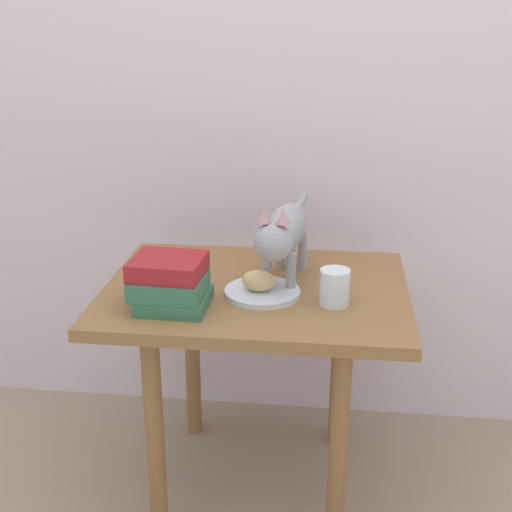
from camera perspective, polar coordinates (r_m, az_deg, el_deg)
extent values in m
plane|color=gray|center=(1.97, 0.00, -18.35)|extent=(6.00, 6.00, 0.00)
cube|color=silver|center=(1.95, 1.46, 16.37)|extent=(4.00, 0.04, 2.20)
cube|color=olive|center=(1.68, 0.00, -3.04)|extent=(0.74, 0.57, 0.03)
cylinder|color=olive|center=(1.67, -8.49, -14.78)|extent=(0.04, 0.04, 0.55)
cylinder|color=olive|center=(1.63, 6.92, -15.86)|extent=(0.04, 0.04, 0.55)
cylinder|color=olive|center=(2.03, -5.38, -7.93)|extent=(0.04, 0.04, 0.55)
cylinder|color=olive|center=(1.99, 6.97, -8.59)|extent=(0.04, 0.04, 0.55)
cylinder|color=silver|center=(1.62, 0.53, -3.06)|extent=(0.18, 0.18, 0.01)
ellipsoid|color=#E0BC7A|center=(1.61, 0.22, -2.08)|extent=(0.09, 0.07, 0.05)
cylinder|color=#99999E|center=(1.62, 2.96, -1.43)|extent=(0.02, 0.02, 0.10)
cylinder|color=#99999E|center=(1.64, 0.89, -1.25)|extent=(0.02, 0.02, 0.10)
cylinder|color=#99999E|center=(1.77, 3.92, 0.42)|extent=(0.02, 0.02, 0.10)
cylinder|color=#99999E|center=(1.78, 2.02, 0.58)|extent=(0.02, 0.02, 0.10)
ellipsoid|color=#99999E|center=(1.68, 2.54, 2.33)|extent=(0.12, 0.27, 0.11)
sphere|color=#99999E|center=(1.53, 1.45, 1.17)|extent=(0.09, 0.09, 0.09)
cone|color=tan|center=(1.51, 2.29, 3.35)|extent=(0.03, 0.03, 0.03)
cone|color=tan|center=(1.52, 0.66, 3.47)|extent=(0.03, 0.03, 0.03)
cylinder|color=#99999E|center=(1.87, 3.74, 4.46)|extent=(0.04, 0.16, 0.02)
cube|color=#336B4C|center=(1.57, -6.85, -3.73)|extent=(0.16, 0.16, 0.03)
cube|color=#336B4C|center=(1.56, -7.32, -2.49)|extent=(0.17, 0.14, 0.04)
cube|color=maroon|center=(1.55, -7.41, -0.88)|extent=(0.17, 0.15, 0.04)
cylinder|color=silver|center=(1.57, 6.62, -2.62)|extent=(0.07, 0.07, 0.08)
cylinder|color=silver|center=(1.58, 6.59, -3.30)|extent=(0.06, 0.06, 0.04)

